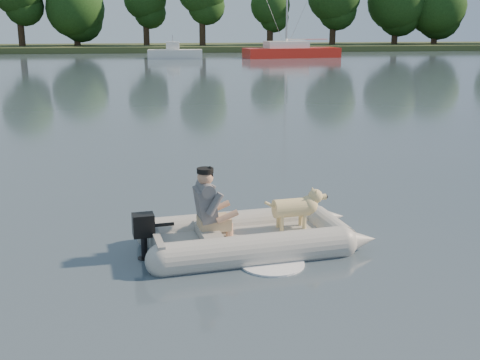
{
  "coord_description": "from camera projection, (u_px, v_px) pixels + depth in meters",
  "views": [
    {
      "loc": [
        -1.42,
        -7.68,
        3.27
      ],
      "look_at": [
        -0.14,
        1.71,
        0.75
      ],
      "focal_mm": 45.0,
      "sensor_mm": 36.0,
      "label": 1
    }
  ],
  "objects": [
    {
      "name": "shore_bank",
      "position": [
        169.0,
        48.0,
        67.68
      ],
      "size": [
        160.0,
        12.0,
        0.7
      ],
      "primitive_type": "cube",
      "color": "#47512D",
      "rests_on": "water"
    },
    {
      "name": "treeline",
      "position": [
        220.0,
        1.0,
        66.24
      ],
      "size": [
        84.66,
        7.35,
        9.27
      ],
      "color": "#332316",
      "rests_on": "shore_bank"
    },
    {
      "name": "water",
      "position": [
        266.0,
        263.0,
        8.38
      ],
      "size": [
        160.0,
        160.0,
        0.0
      ],
      "primitive_type": "plane",
      "color": "#505E6D",
      "rests_on": "ground"
    },
    {
      "name": "outboard_motor",
      "position": [
        144.0,
        238.0,
        8.46
      ],
      "size": [
        0.43,
        0.33,
        0.76
      ],
      "primitive_type": null,
      "rotation": [
        0.0,
        0.0,
        0.14
      ],
      "color": "black",
      "rests_on": "dinghy"
    },
    {
      "name": "dog",
      "position": [
        291.0,
        211.0,
        9.04
      ],
      "size": [
        0.93,
        0.44,
        0.6
      ],
      "primitive_type": null,
      "rotation": [
        0.0,
        0.0,
        0.14
      ],
      "color": "#CDBB76",
      "rests_on": "dinghy"
    },
    {
      "name": "dinghy",
      "position": [
        253.0,
        211.0,
        8.81
      ],
      "size": [
        4.85,
        3.63,
        1.34
      ],
      "primitive_type": null,
      "rotation": [
        0.0,
        0.0,
        0.14
      ],
      "color": "#9D9D98",
      "rests_on": "water"
    },
    {
      "name": "sailboat",
      "position": [
        291.0,
        52.0,
        54.44
      ],
      "size": [
        8.93,
        3.81,
        11.89
      ],
      "rotation": [
        0.0,
        0.0,
        0.14
      ],
      "color": "red",
      "rests_on": "water"
    },
    {
      "name": "motorboat",
      "position": [
        175.0,
        47.0,
        53.28
      ],
      "size": [
        5.07,
        2.17,
        2.1
      ],
      "primitive_type": null,
      "rotation": [
        0.0,
        0.0,
        -0.05
      ],
      "color": "white",
      "rests_on": "water"
    },
    {
      "name": "man",
      "position": [
        207.0,
        202.0,
        8.64
      ],
      "size": [
        0.77,
        0.69,
        1.04
      ],
      "primitive_type": null,
      "rotation": [
        0.0,
        0.0,
        0.14
      ],
      "color": "#5E5E63",
      "rests_on": "dinghy"
    }
  ]
}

